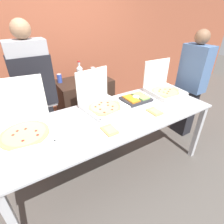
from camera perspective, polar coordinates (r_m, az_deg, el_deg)
name	(u,v)px	position (r m, az deg, el deg)	size (l,w,h in m)	color
ground_plane	(112,169)	(2.49, 0.00, -18.00)	(16.00, 16.00, 0.00)	#514C47
brick_wall_behind	(58,42)	(3.26, -17.08, 21.04)	(10.00, 0.06, 2.80)	#9E5138
buffet_table	(112,123)	(1.99, 0.00, -3.48)	(2.37, 0.88, 0.84)	#B7BABF
pizza_box_far_right	(23,125)	(1.84, -27.02, -3.94)	(0.56, 0.58, 0.49)	white
pizza_box_near_right	(101,102)	(2.07, -3.49, 3.23)	(0.50, 0.51, 0.43)	white
pizza_box_near_left	(163,88)	(2.57, 16.28, 7.67)	(0.45, 0.47, 0.43)	white
paper_plate_front_center	(155,112)	(2.05, 13.76, 0.00)	(0.23, 0.23, 0.03)	white
paper_plate_front_left	(110,131)	(1.70, -0.78, -6.09)	(0.22, 0.22, 0.03)	white
veggie_tray	(136,99)	(2.30, 7.81, 4.37)	(0.35, 0.29, 0.05)	#28282D
sideboard_podium	(86,108)	(2.88, -8.55, 1.26)	(0.79, 0.52, 0.96)	black
soda_bottle	(80,74)	(2.55, -10.37, 12.23)	(0.09, 0.09, 0.31)	#B7BCC1
soda_can_silver	(93,71)	(2.88, -6.26, 13.16)	(0.07, 0.07, 0.12)	silver
soda_can_colored	(60,78)	(2.65, -16.76, 10.50)	(0.07, 0.07, 0.12)	#334CB2
person_server_vest	(36,94)	(2.23, -23.54, 5.50)	(0.42, 0.24, 1.80)	black
person_guest_plaid	(191,85)	(2.97, 24.28, 7.94)	(0.22, 0.40, 1.65)	black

